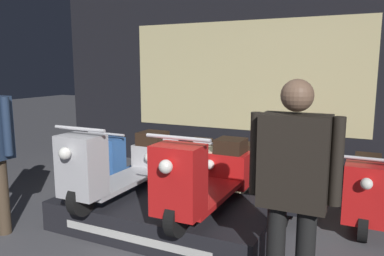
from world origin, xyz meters
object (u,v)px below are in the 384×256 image
scooter_backrow_0 (134,159)px  person_right_browsing (293,180)px  scooter_display_left (122,164)px  scooter_backrow_4 (366,188)px  scooter_backrow_3 (295,180)px  scooter_display_right (208,176)px  scooter_backrow_2 (234,172)px  scooter_backrow_1 (181,165)px

scooter_backrow_0 → person_right_browsing: bearing=-37.5°
scooter_display_left → scooter_backrow_4: 2.74m
scooter_backrow_0 → scooter_backrow_4: 3.13m
scooter_display_left → person_right_browsing: 2.15m
scooter_backrow_3 → scooter_display_left: bearing=-142.1°
scooter_display_right → person_right_browsing: 1.28m
scooter_backrow_3 → person_right_browsing: (0.34, -2.06, 0.62)m
scooter_backrow_4 → scooter_display_left: bearing=-152.3°
scooter_backrow_2 → scooter_backrow_0: bearing=180.0°
scooter_backrow_0 → scooter_backrow_1: size_ratio=1.00×
scooter_display_right → person_right_browsing: bearing=-39.9°
scooter_backrow_4 → scooter_backrow_1: bearing=180.0°
scooter_display_right → scooter_backrow_0: (-1.74, 1.27, -0.31)m
scooter_display_left → scooter_backrow_3: scooter_display_left is taller
person_right_browsing → scooter_backrow_3: bearing=99.3°
scooter_backrow_0 → person_right_browsing: (2.69, -2.06, 0.62)m
scooter_backrow_2 → scooter_display_right: bearing=-82.2°
scooter_backrow_2 → scooter_display_left: bearing=-123.8°
scooter_display_right → scooter_backrow_0: 2.17m
scooter_backrow_2 → scooter_backrow_4: same height
scooter_display_left → scooter_backrow_3: (1.63, 1.27, -0.31)m
scooter_display_right → scooter_backrow_2: bearing=97.8°
scooter_backrow_0 → scooter_backrow_4: same height
scooter_display_right → scooter_backrow_1: 1.62m
scooter_display_right → scooter_display_left: bearing=180.0°
scooter_display_right → person_right_browsing: (0.95, -0.79, 0.31)m
scooter_backrow_3 → scooter_display_right: bearing=-115.7°
scooter_display_left → scooter_backrow_0: size_ratio=1.00×
scooter_display_left → scooter_backrow_0: bearing=119.6°
scooter_display_right → scooter_backrow_3: (0.61, 1.27, -0.31)m
scooter_backrow_2 → scooter_backrow_3: 0.78m
scooter_backrow_2 → person_right_browsing: 2.43m
scooter_display_left → person_right_browsing: size_ratio=1.06×
scooter_display_left → scooter_backrow_2: bearing=56.2°
scooter_display_left → scooter_backrow_4: scooter_display_left is taller
scooter_display_left → scooter_backrow_2: size_ratio=1.00×
scooter_backrow_3 → person_right_browsing: size_ratio=1.06×
scooter_backrow_1 → person_right_browsing: (1.91, -2.06, 0.62)m
scooter_backrow_4 → scooter_display_right: bearing=-137.7°
scooter_backrow_2 → scooter_backrow_4: (1.57, 0.00, 0.00)m
scooter_display_right → scooter_backrow_1: bearing=127.0°
scooter_backrow_0 → person_right_browsing: size_ratio=1.06×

